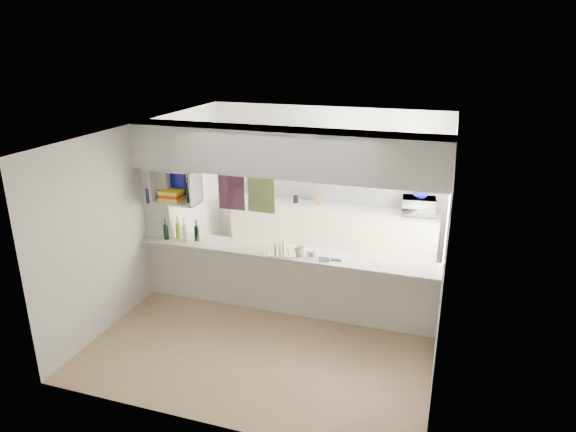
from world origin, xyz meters
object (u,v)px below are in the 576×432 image
at_px(microwave, 419,206).
at_px(bowl, 421,195).
at_px(wine_bottles, 181,232).
at_px(dish_rack, 283,247).

height_order(microwave, bowl, bowl).
relative_size(microwave, wine_bottles, 1.03).
height_order(bowl, dish_rack, bowl).
distance_m(bowl, dish_rack, 2.77).
bearing_deg(wine_bottles, microwave, 34.55).
distance_m(bowl, wine_bottles, 3.89).
distance_m(microwave, dish_rack, 2.73).
xyz_separation_m(bowl, wine_bottles, (-3.19, -2.21, -0.20)).
xyz_separation_m(microwave, bowl, (0.01, 0.03, 0.18)).
xyz_separation_m(microwave, wine_bottles, (-3.18, -2.19, -0.02)).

